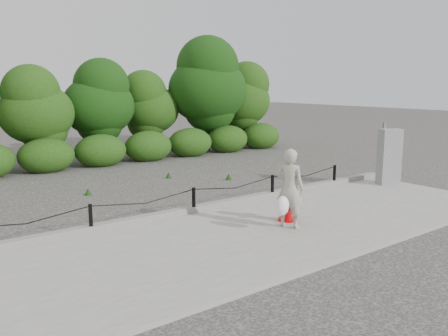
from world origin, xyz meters
The scene contains 8 objects.
ground centered at (0.00, 0.00, 0.00)m, with size 90.00×90.00×0.00m, color #2D2B28.
sidewalk centered at (0.00, -2.00, 0.04)m, with size 14.00×4.00×0.08m, color gray.
curb centered at (0.00, 0.05, 0.15)m, with size 14.00×0.22×0.14m, color slate.
chain_barrier centered at (0.00, 0.00, 0.46)m, with size 10.06×0.06×0.60m.
treeline centered at (0.42, 8.88, 2.52)m, with size 20.44×3.65×4.99m.
fire_hydrant centered at (1.27, -1.80, 0.47)m, with size 0.47×0.48×0.81m.
pedestrian centered at (0.96, -2.16, 0.90)m, with size 0.81×0.72×1.68m.
utility_cabinet centered at (6.40, -0.88, 0.91)m, with size 0.72×0.58×1.82m.
Camera 1 is at (-5.93, -8.99, 3.11)m, focal length 38.00 mm.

